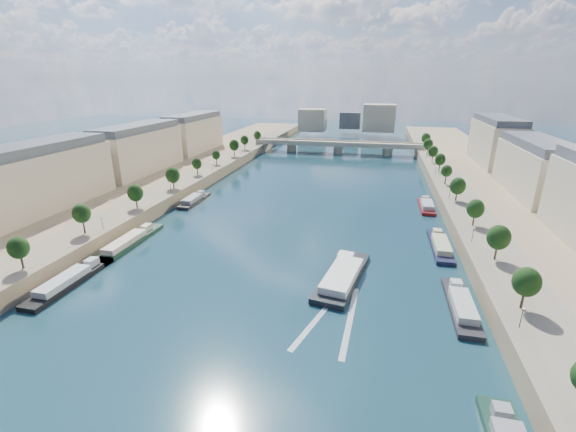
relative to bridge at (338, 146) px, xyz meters
The scene contains 17 objects.
ground 136.90m from the bridge, 90.00° to the right, with size 700.00×700.00×0.00m, color #0C2434.
quay_left 154.62m from the bridge, 117.76° to the right, with size 44.00×520.00×5.00m, color #9E8460.
quay_right 154.62m from the bridge, 62.24° to the right, with size 44.00×520.00×5.00m, color #9E8460.
pave_left 148.20m from the bridge, 112.62° to the right, with size 14.00×520.00×0.10m, color gray.
pave_right 148.20m from the bridge, 67.38° to the right, with size 14.00×520.00×0.10m, color gray.
trees_left 145.69m from the bridge, 112.20° to the right, with size 4.80×268.80×8.26m.
trees_right 138.32m from the bridge, 66.55° to the right, with size 4.80×268.80×8.26m.
lamps_left 155.93m from the bridge, 109.68° to the right, with size 0.36×200.36×4.28m.
lamps_right 141.90m from the bridge, 68.28° to the right, with size 0.36×200.36×4.28m.
buildings_left 151.43m from the bridge, 124.26° to the right, with size 16.00×226.00×23.20m.
buildings_right 151.43m from the bridge, 55.74° to the right, with size 16.00×226.00×23.20m.
skyline 83.33m from the bridge, 87.79° to the left, with size 79.00×42.00×22.00m.
bridge is the anchor object (origin of this frame).
tour_barge 173.38m from the bridge, 83.67° to the right, with size 12.51×29.03×3.81m.
wake 189.91m from the bridge, 84.22° to the right, with size 11.79×26.03×0.04m.
moored_barges_left 197.66m from the bridge, 103.31° to the right, with size 5.00×162.73×3.60m.
moored_barges_right 187.47m from the bridge, 75.95° to the right, with size 5.00×165.42×3.60m.
Camera 1 is at (25.05, -21.28, 47.40)m, focal length 24.00 mm.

